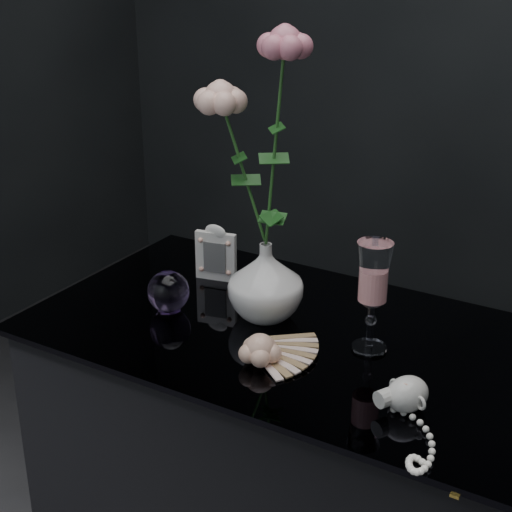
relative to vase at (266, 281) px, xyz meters
The scene contains 9 objects.
table 0.47m from the vase, 12.41° to the right, with size 1.05×0.58×0.76m.
vase is the anchor object (origin of this frame).
wine_glass 0.23m from the vase, ahead, with size 0.06×0.06×0.21m, color white, non-canonical shape.
picture_frame 0.21m from the vase, 151.12° to the left, with size 0.09×0.07×0.13m, color white, non-canonical shape.
paperweight 0.20m from the vase, 157.31° to the right, with size 0.08×0.08×0.08m, color #9C75BE, non-canonical shape.
paper_fan 0.15m from the vase, 70.10° to the right, with size 0.24×0.19×0.03m, color beige, non-canonical shape.
loose_rose 0.19m from the vase, 62.94° to the right, with size 0.13×0.17×0.06m, color #E9B396, non-canonical shape.
pearl_jar 0.40m from the vase, 24.72° to the right, with size 0.20×0.21×0.06m, color silver, non-canonical shape.
roses 0.28m from the vase, behind, with size 0.19×0.12×0.45m.
Camera 1 is at (0.60, -1.13, 1.47)m, focal length 55.00 mm.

